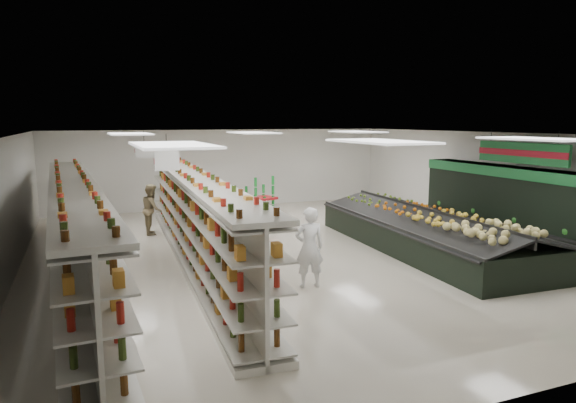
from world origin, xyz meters
name	(u,v)px	position (x,y,z in m)	size (l,w,h in m)	color
floor	(299,251)	(0.00, 0.00, 0.00)	(16.00, 16.00, 0.00)	beige
ceiling	(300,134)	(0.00, 0.00, 3.20)	(14.00, 16.00, 0.02)	white
wall_back	(224,169)	(0.00, 8.00, 1.60)	(14.00, 0.02, 3.20)	white
wall_front	(545,276)	(0.00, -8.00, 1.60)	(14.00, 0.02, 3.20)	white
wall_left	(8,211)	(-7.00, 0.00, 1.60)	(0.02, 16.00, 3.20)	white
wall_right	(500,183)	(7.00, 0.00, 1.60)	(0.02, 16.00, 3.20)	white
produce_wall_case	(525,201)	(6.53, -1.50, 1.24)	(0.93, 8.00, 2.20)	black
aisle_sign_near	(167,161)	(-3.80, -2.00, 2.75)	(0.52, 0.06, 0.75)	white
aisle_sign_far	(144,150)	(-3.80, 2.00, 2.75)	(0.52, 0.06, 0.75)	white
hortifruti_banner	(521,153)	(6.25, -1.50, 2.65)	(0.12, 3.20, 0.95)	#1F7537
gondola_left	(76,236)	(-5.64, -0.48, 1.01)	(1.55, 12.77, 2.21)	white
gondola_center	(195,222)	(-2.83, 0.12, 1.01)	(1.56, 12.73, 2.20)	white
produce_island	(426,230)	(3.39, -1.07, 0.53)	(3.18, 7.98, 1.17)	black
soda_endcap	(260,200)	(0.51, 4.85, 0.70)	(1.32, 1.11, 1.44)	#B31426
shopper_main	(309,247)	(-1.00, -2.89, 0.88)	(0.64, 0.42, 1.76)	silver
shopper_background	(152,209)	(-3.45, 3.79, 0.80)	(0.78, 0.48, 1.60)	tan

